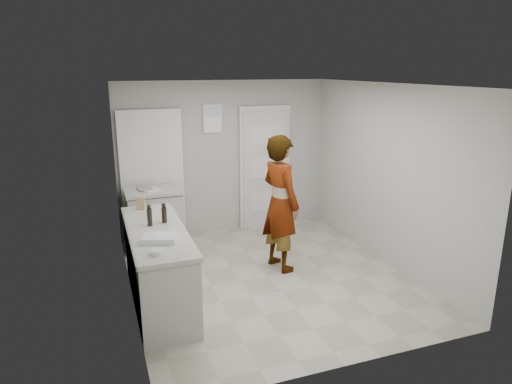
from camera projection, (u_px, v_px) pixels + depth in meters
name	position (u px, v px, depth m)	size (l,w,h in m)	color
ground	(268.00, 277.00, 6.08)	(4.00, 4.00, 0.00)	gray
room_shell	(216.00, 172.00, 7.52)	(4.00, 4.00, 4.00)	#A29F99
main_counter	(159.00, 269.00, 5.31)	(0.64, 1.96, 0.93)	beige
side_counter	(155.00, 221.00, 6.96)	(0.84, 0.61, 0.93)	beige
person	(280.00, 203.00, 6.13)	(0.68, 0.45, 1.86)	silver
cake_mix_box	(140.00, 203.00, 5.85)	(0.10, 0.05, 0.17)	#966F4B
spice_jar	(150.00, 212.00, 5.62)	(0.06, 0.06, 0.09)	tan
oil_cruet_a	(164.00, 213.00, 5.36)	(0.06, 0.06, 0.24)	black
oil_cruet_b	(149.00, 216.00, 5.25)	(0.06, 0.06, 0.26)	black
baking_dish	(160.00, 239.00, 4.81)	(0.42, 0.35, 0.06)	silver
egg_bowl	(157.00, 252.00, 4.47)	(0.13, 0.13, 0.05)	silver
papers	(149.00, 189.00, 6.83)	(0.25, 0.32, 0.01)	white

